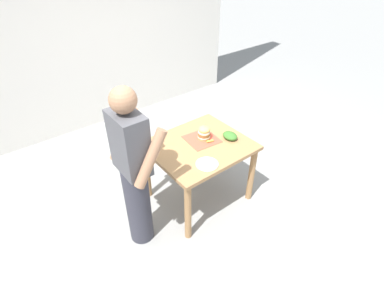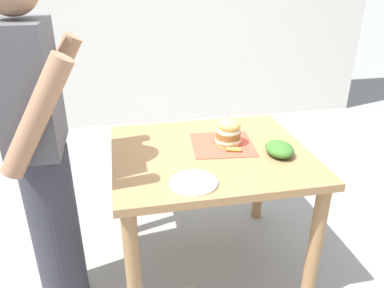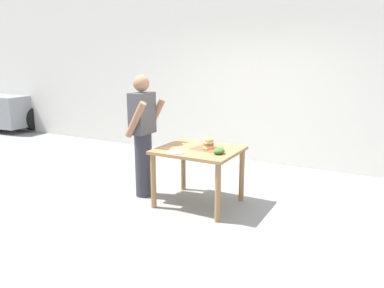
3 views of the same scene
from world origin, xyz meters
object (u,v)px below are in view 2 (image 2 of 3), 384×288
at_px(patio_table, 210,171).
at_px(diner_across_table, 41,151).
at_px(side_plate_with_forks, 194,182).
at_px(side_salad, 279,149).
at_px(sandwich, 228,131).
at_px(pickle_spear, 234,149).

relative_size(patio_table, diner_across_table, 0.61).
height_order(patio_table, side_plate_with_forks, side_plate_with_forks).
bearing_deg(side_salad, patio_table, 70.98).
bearing_deg(patio_table, diner_across_table, 95.66).
bearing_deg(diner_across_table, patio_table, -84.34).
distance_m(side_plate_with_forks, diner_across_table, 0.71).
height_order(sandwich, side_salad, sandwich).
bearing_deg(patio_table, side_plate_with_forks, 153.29).
distance_m(side_plate_with_forks, side_salad, 0.53).
bearing_deg(diner_across_table, side_plate_with_forks, -108.87).
relative_size(sandwich, pickle_spear, 2.41).
distance_m(sandwich, side_plate_with_forks, 0.46).
bearing_deg(diner_across_table, sandwich, -81.44).
relative_size(pickle_spear, side_plate_with_forks, 0.35).
height_order(side_plate_with_forks, side_salad, side_salad).
relative_size(patio_table, side_salad, 5.74).
bearing_deg(pickle_spear, diner_across_table, 92.66).
bearing_deg(side_plate_with_forks, pickle_spear, -44.99).
height_order(sandwich, pickle_spear, sandwich).
distance_m(pickle_spear, diner_across_table, 0.95).
distance_m(pickle_spear, side_plate_with_forks, 0.38).
xyz_separation_m(patio_table, side_salad, (-0.12, -0.34, 0.16)).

